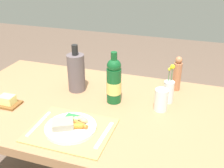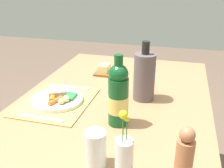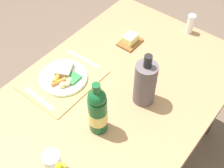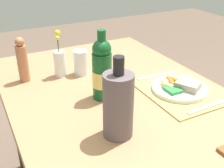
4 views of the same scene
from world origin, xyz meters
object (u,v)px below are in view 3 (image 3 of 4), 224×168
(fork, at_px, (84,59))
(water_tumbler, at_px, (53,164))
(dinner_plate, at_px, (64,77))
(salt_shaker, at_px, (190,24))
(dining_table, at_px, (103,113))
(wine_bottle, at_px, (98,111))
(cooler_bottle, at_px, (145,83))
(knife, at_px, (40,99))
(butter_dish, at_px, (130,40))

(fork, xyz_separation_m, water_tumbler, (0.54, 0.33, 0.04))
(dinner_plate, distance_m, salt_shaker, 0.79)
(dining_table, bearing_deg, wine_bottle, 32.18)
(salt_shaker, distance_m, cooler_bottle, 0.59)
(cooler_bottle, bearing_deg, water_tumbler, -7.89)
(cooler_bottle, bearing_deg, dinner_plate, -69.31)
(fork, bearing_deg, cooler_bottle, 86.01)
(knife, xyz_separation_m, water_tumbler, (0.21, 0.31, 0.04))
(dinner_plate, height_order, wine_bottle, wine_bottle)
(dinner_plate, xyz_separation_m, fork, (-0.16, -0.01, -0.01))
(dining_table, bearing_deg, salt_shaker, 175.12)
(dinner_plate, distance_m, cooler_bottle, 0.42)
(salt_shaker, bearing_deg, dining_table, -4.88)
(dinner_plate, height_order, butter_dish, butter_dish)
(knife, relative_size, butter_dish, 1.58)
(fork, xyz_separation_m, butter_dish, (-0.27, 0.11, 0.01))
(salt_shaker, height_order, cooler_bottle, cooler_bottle)
(fork, bearing_deg, butter_dish, 155.71)
(fork, relative_size, butter_dish, 1.64)
(water_tumbler, relative_size, cooler_bottle, 0.42)
(wine_bottle, height_order, cooler_bottle, wine_bottle)
(salt_shaker, xyz_separation_m, butter_dish, (0.30, -0.21, -0.04))
(knife, bearing_deg, dinner_plate, -176.96)
(knife, bearing_deg, cooler_bottle, 131.39)
(dining_table, relative_size, salt_shaker, 13.35)
(wine_bottle, distance_m, cooler_bottle, 0.26)
(dining_table, height_order, butter_dish, butter_dish)
(dining_table, bearing_deg, dinner_plate, -89.14)
(dinner_plate, bearing_deg, butter_dish, 166.94)
(dinner_plate, relative_size, knife, 1.18)
(fork, height_order, cooler_bottle, cooler_bottle)
(dining_table, height_order, dinner_plate, dinner_plate)
(dining_table, distance_m, butter_dish, 0.46)
(salt_shaker, relative_size, butter_dish, 0.90)
(knife, height_order, salt_shaker, salt_shaker)
(dining_table, height_order, salt_shaker, salt_shaker)
(cooler_bottle, bearing_deg, wine_bottle, -14.06)
(fork, relative_size, salt_shaker, 1.82)
(dinner_plate, xyz_separation_m, water_tumbler, (0.37, 0.31, 0.03))
(knife, xyz_separation_m, wine_bottle, (-0.06, 0.32, 0.12))
(dinner_plate, bearing_deg, salt_shaker, 156.75)
(knife, relative_size, water_tumbler, 1.69)
(fork, xyz_separation_m, wine_bottle, (0.27, 0.33, 0.12))
(water_tumbler, distance_m, salt_shaker, 1.10)
(knife, relative_size, salt_shaker, 1.75)
(dinner_plate, bearing_deg, dining_table, 90.86)
(dinner_plate, relative_size, salt_shaker, 2.07)
(knife, xyz_separation_m, butter_dish, (-0.60, 0.10, 0.01))
(wine_bottle, xyz_separation_m, cooler_bottle, (-0.26, 0.06, -0.01))
(fork, xyz_separation_m, knife, (0.33, 0.02, 0.00))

